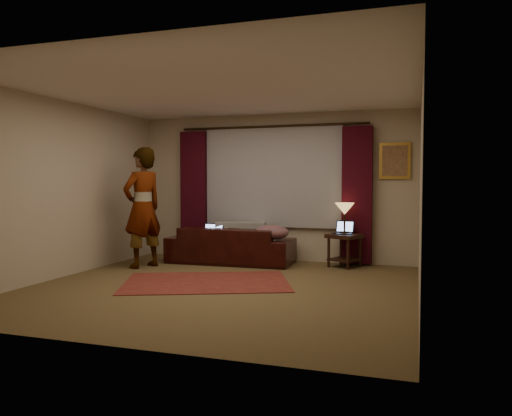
{
  "coord_description": "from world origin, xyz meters",
  "views": [
    {
      "loc": [
        2.47,
        -6.09,
        1.4
      ],
      "look_at": [
        0.1,
        1.2,
        1.0
      ],
      "focal_mm": 35.0,
      "sensor_mm": 36.0,
      "label": 1
    }
  ],
  "objects": [
    {
      "name": "laptop_table",
      "position": [
        1.32,
        2.08,
        0.66
      ],
      "size": [
        0.34,
        0.36,
        0.22
      ],
      "primitive_type": null,
      "rotation": [
        0.0,
        0.0,
        -0.13
      ],
      "color": "black",
      "rests_on": "end_table"
    },
    {
      "name": "sofa",
      "position": [
        -0.59,
        1.91,
        0.44
      ],
      "size": [
        2.17,
        0.97,
        0.87
      ],
      "primitive_type": "imported",
      "rotation": [
        0.0,
        0.0,
        3.16
      ],
      "color": "black",
      "rests_on": "floor"
    },
    {
      "name": "floor",
      "position": [
        0.0,
        0.0,
        -0.01
      ],
      "size": [
        5.0,
        5.0,
        0.01
      ],
      "primitive_type": "cube",
      "color": "brown",
      "rests_on": "ground"
    },
    {
      "name": "drape_left",
      "position": [
        -1.5,
        2.39,
        1.18
      ],
      "size": [
        0.5,
        0.14,
        2.3
      ],
      "primitive_type": "cube",
      "color": "#340712",
      "rests_on": "floor"
    },
    {
      "name": "sheer_curtain",
      "position": [
        0.0,
        2.44,
        1.5
      ],
      "size": [
        2.5,
        0.05,
        1.8
      ],
      "primitive_type": "cube",
      "color": "#9D9DA5",
      "rests_on": "wall_back"
    },
    {
      "name": "area_rug",
      "position": [
        -0.32,
        0.24,
        0.01
      ],
      "size": [
        2.66,
        2.25,
        0.01
      ],
      "primitive_type": "cube",
      "rotation": [
        0.0,
        0.0,
        0.39
      ],
      "color": "maroon",
      "rests_on": "floor"
    },
    {
      "name": "ceiling",
      "position": [
        0.0,
        0.0,
        2.6
      ],
      "size": [
        5.0,
        5.0,
        0.02
      ],
      "primitive_type": "cube",
      "color": "silver",
      "rests_on": "ground"
    },
    {
      "name": "person",
      "position": [
        -1.81,
        1.07,
        0.98
      ],
      "size": [
        0.75,
        0.75,
        1.96
      ],
      "primitive_type": "imported",
      "rotation": [
        0.0,
        0.0,
        -1.96
      ],
      "color": "gray",
      "rests_on": "floor"
    },
    {
      "name": "clothing_pile",
      "position": [
        0.18,
        1.8,
        0.56
      ],
      "size": [
        0.59,
        0.45,
        0.25
      ],
      "primitive_type": "ellipsoid",
      "rotation": [
        0.0,
        0.0,
        -0.01
      ],
      "color": "#724952",
      "rests_on": "sofa"
    },
    {
      "name": "wall_left",
      "position": [
        -2.5,
        0.0,
        1.3
      ],
      "size": [
        0.02,
        5.0,
        2.6
      ],
      "primitive_type": "cube",
      "color": "#BCAD94",
      "rests_on": "ground"
    },
    {
      "name": "wall_front",
      "position": [
        0.0,
        -2.5,
        1.3
      ],
      "size": [
        5.0,
        0.02,
        2.6
      ],
      "primitive_type": "cube",
      "color": "#BCAD94",
      "rests_on": "ground"
    },
    {
      "name": "throw_blanket",
      "position": [
        -0.5,
        2.16,
        0.88
      ],
      "size": [
        0.92,
        0.56,
        0.1
      ],
      "primitive_type": "cube",
      "rotation": [
        0.0,
        0.0,
        0.27
      ],
      "color": "gray",
      "rests_on": "sofa"
    },
    {
      "name": "tiffany_lamp",
      "position": [
        1.33,
        2.14,
        0.8
      ],
      "size": [
        0.45,
        0.45,
        0.51
      ],
      "primitive_type": null,
      "rotation": [
        0.0,
        0.0,
        -0.72
      ],
      "color": "olive",
      "rests_on": "end_table"
    },
    {
      "name": "curtain_rod",
      "position": [
        0.0,
        2.39,
        2.38
      ],
      "size": [
        0.04,
        0.04,
        3.4
      ],
      "primitive_type": "cylinder",
      "color": "black",
      "rests_on": "wall_back"
    },
    {
      "name": "picture_frame",
      "position": [
        2.1,
        2.47,
        1.75
      ],
      "size": [
        0.5,
        0.04,
        0.6
      ],
      "primitive_type": "cube",
      "color": "gold",
      "rests_on": "wall_back"
    },
    {
      "name": "drape_right",
      "position": [
        1.5,
        2.39,
        1.18
      ],
      "size": [
        0.5,
        0.14,
        2.3
      ],
      "primitive_type": "cube",
      "color": "#340712",
      "rests_on": "floor"
    },
    {
      "name": "laptop_sofa",
      "position": [
        -0.87,
        1.75,
        0.56
      ],
      "size": [
        0.4,
        0.42,
        0.25
      ],
      "primitive_type": null,
      "rotation": [
        0.0,
        0.0,
        0.18
      ],
      "color": "black",
      "rests_on": "sofa"
    },
    {
      "name": "wall_right",
      "position": [
        2.5,
        0.0,
        1.3
      ],
      "size": [
        0.02,
        5.0,
        2.6
      ],
      "primitive_type": "cube",
      "color": "#BCAD94",
      "rests_on": "ground"
    },
    {
      "name": "end_table",
      "position": [
        1.34,
        2.09,
        0.27
      ],
      "size": [
        0.63,
        0.63,
        0.55
      ],
      "primitive_type": "cube",
      "rotation": [
        0.0,
        0.0,
        -0.43
      ],
      "color": "black",
      "rests_on": "floor"
    },
    {
      "name": "wall_back",
      "position": [
        0.0,
        2.5,
        1.3
      ],
      "size": [
        5.0,
        0.02,
        2.6
      ],
      "primitive_type": "cube",
      "color": "#BCAD94",
      "rests_on": "ground"
    }
  ]
}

